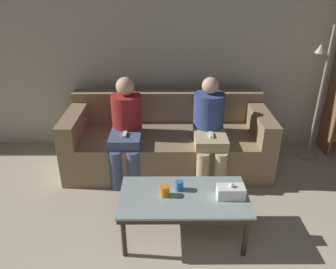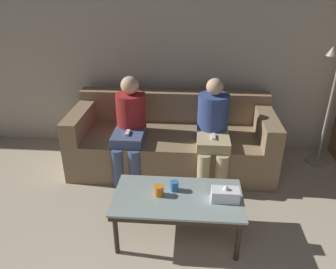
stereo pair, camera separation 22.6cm
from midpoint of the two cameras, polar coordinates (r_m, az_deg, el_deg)
The scene contains 9 objects.
wall_back at distance 3.97m, azimuth -1.78°, elevation 15.56°, with size 12.00×0.06×2.60m.
couch at distance 3.78m, azimuth -1.76°, elevation -1.12°, with size 2.23×0.93×0.79m.
coffee_table at distance 2.72m, azimuth 0.35°, elevation -11.36°, with size 1.05×0.56×0.41m.
cup_near_left at distance 2.74m, azimuth -0.43°, elevation -8.92°, with size 0.07×0.07×0.09m.
cup_near_right at distance 2.68m, azimuth -3.06°, elevation -9.83°, with size 0.08×0.08×0.09m.
tissue_box at distance 2.68m, azimuth 8.49°, elevation -9.89°, with size 0.22×0.12×0.13m.
standing_lamp at distance 4.05m, azimuth 24.15°, elevation 8.57°, with size 0.31×0.26×1.57m.
seated_person_left_end at distance 3.51m, azimuth -9.13°, elevation 1.45°, with size 0.32×0.63×1.08m.
seated_person_mid_left at distance 3.48m, azimuth 5.39°, elevation 1.44°, with size 0.33×0.67×1.08m.
Camera 1 is at (-0.02, 0.18, 2.02)m, focal length 35.00 mm.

